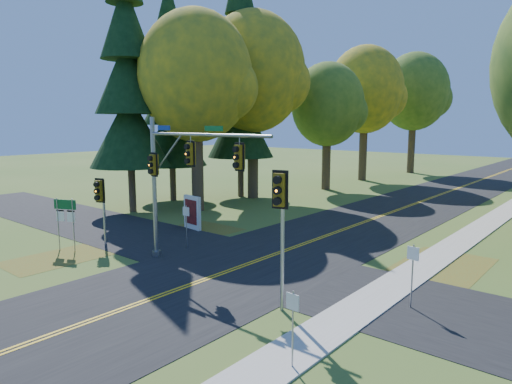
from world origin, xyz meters
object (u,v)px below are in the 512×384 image
Objects in this scene: traffic_mast at (178,171)px; info_kiosk at (192,213)px; route_sign_cluster at (65,214)px; east_signal_pole at (280,206)px.

traffic_mast is 7.54m from info_kiosk.
traffic_mast is 6.79m from route_sign_cluster.
traffic_mast is 3.59× the size of info_kiosk.
route_sign_cluster is 1.31× the size of info_kiosk.
east_signal_pole is 2.39× the size of info_kiosk.
traffic_mast is at bearing -4.47° from route_sign_cluster.
route_sign_cluster reaches higher than info_kiosk.
traffic_mast is 2.74× the size of route_sign_cluster.
east_signal_pole is (6.66, -1.38, -0.58)m from traffic_mast.
info_kiosk is at bearing 134.02° from traffic_mast.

